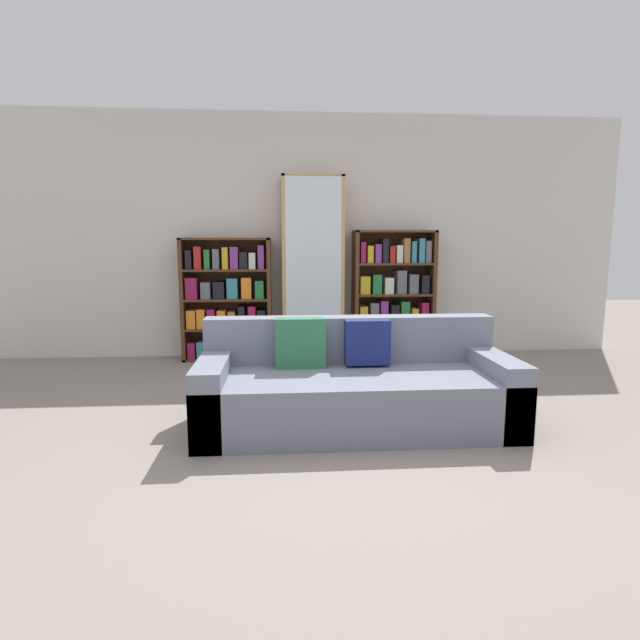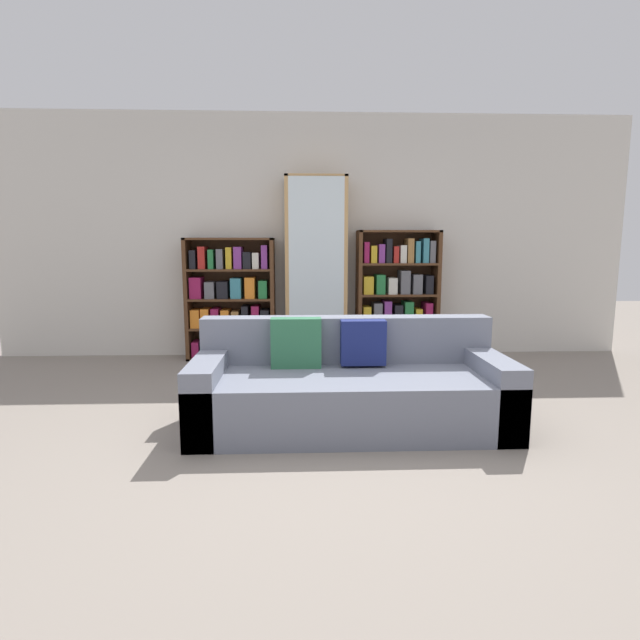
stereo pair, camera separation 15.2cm
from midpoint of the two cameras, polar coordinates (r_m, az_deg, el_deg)
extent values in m
plane|color=gray|center=(3.20, 2.33, -14.60)|extent=(16.00, 16.00, 0.00)
cube|color=beige|center=(5.74, 0.10, 9.48)|extent=(7.15, 0.06, 2.70)
cube|color=slate|center=(3.53, 4.74, -9.09)|extent=(2.15, 0.89, 0.38)
cube|color=slate|center=(3.77, 4.16, -2.22)|extent=(2.15, 0.20, 0.35)
cube|color=slate|center=(3.53, -11.35, -8.22)|extent=(0.20, 0.89, 0.50)
cube|color=slate|center=(3.75, 19.82, -7.53)|extent=(0.20, 0.89, 0.50)
cube|color=#2D6B47|center=(3.58, -1.53, -2.63)|extent=(0.36, 0.12, 0.36)
cube|color=navy|center=(3.62, 6.14, -2.56)|extent=(0.32, 0.12, 0.32)
cube|color=#4C2D19|center=(5.67, -14.06, 2.33)|extent=(0.04, 0.32, 1.34)
cube|color=#4C2D19|center=(5.56, -4.63, 2.44)|extent=(0.04, 0.32, 1.34)
cube|color=#4C2D19|center=(5.57, -9.56, 9.11)|extent=(0.97, 0.32, 0.02)
cube|color=#4C2D19|center=(5.71, -9.23, -4.17)|extent=(0.97, 0.32, 0.02)
cube|color=#4C2D19|center=(5.75, -9.21, 2.56)|extent=(0.97, 0.01, 1.34)
cube|color=#4C2D19|center=(5.64, -9.31, -0.86)|extent=(0.89, 0.32, 0.02)
cube|color=#4C2D19|center=(5.60, -9.39, 2.39)|extent=(0.89, 0.32, 0.02)
cube|color=#4C2D19|center=(5.57, -9.47, 5.68)|extent=(0.89, 0.32, 0.02)
cube|color=#8E1947|center=(5.74, -13.14, -3.19)|extent=(0.08, 0.24, 0.18)
cube|color=teal|center=(5.72, -12.17, -3.16)|extent=(0.08, 0.24, 0.19)
cube|color=#1E4293|center=(5.70, -11.21, -3.10)|extent=(0.06, 0.24, 0.20)
cube|color=teal|center=(5.68, -10.25, -2.80)|extent=(0.09, 0.24, 0.26)
cube|color=#1E4293|center=(5.67, -9.29, -2.86)|extent=(0.07, 0.24, 0.25)
cube|color=#1E4293|center=(5.66, -8.28, -2.95)|extent=(0.08, 0.24, 0.23)
cube|color=gold|center=(5.65, -7.36, -3.07)|extent=(0.08, 0.24, 0.20)
cube|color=black|center=(5.65, -6.37, -3.24)|extent=(0.07, 0.24, 0.17)
cube|color=#8E1947|center=(5.64, -5.35, -3.00)|extent=(0.06, 0.24, 0.22)
cube|color=orange|center=(5.67, -13.18, 0.22)|extent=(0.10, 0.24, 0.20)
cube|color=orange|center=(5.65, -12.13, 0.28)|extent=(0.09, 0.24, 0.21)
cube|color=#8E1947|center=(5.64, -11.04, 0.29)|extent=(0.08, 0.24, 0.21)
cube|color=orange|center=(5.62, -9.92, 0.22)|extent=(0.09, 0.24, 0.20)
cube|color=olive|center=(5.61, -8.80, 0.16)|extent=(0.08, 0.24, 0.18)
cube|color=black|center=(5.60, -7.73, 0.45)|extent=(0.07, 0.24, 0.24)
cube|color=#8E1947|center=(5.59, -6.57, 0.46)|extent=(0.08, 0.24, 0.24)
cube|color=black|center=(5.58, -5.51, 0.24)|extent=(0.09, 0.24, 0.19)
cube|color=#8E1947|center=(5.63, -13.13, 3.62)|extent=(0.12, 0.24, 0.23)
cube|color=#5B5B60|center=(5.61, -11.61, 3.40)|extent=(0.10, 0.24, 0.18)
cube|color=black|center=(5.59, -10.20, 3.44)|extent=(0.12, 0.24, 0.19)
cube|color=teal|center=(5.57, -8.73, 3.65)|extent=(0.11, 0.24, 0.22)
cube|color=orange|center=(5.55, -7.17, 3.70)|extent=(0.11, 0.24, 0.23)
cube|color=#237038|center=(5.55, -5.72, 3.54)|extent=(0.09, 0.24, 0.19)
cube|color=black|center=(5.62, -13.42, 6.74)|extent=(0.06, 0.24, 0.20)
cube|color=#AD231E|center=(5.60, -12.46, 6.96)|extent=(0.07, 0.24, 0.24)
cube|color=#237038|center=(5.59, -11.46, 6.83)|extent=(0.06, 0.24, 0.21)
cube|color=#5B5B60|center=(5.57, -10.49, 6.88)|extent=(0.07, 0.24, 0.21)
cube|color=gold|center=(5.56, -9.49, 6.99)|extent=(0.06, 0.24, 0.23)
cube|color=#7A3384|center=(5.55, -8.51, 7.04)|extent=(0.08, 0.24, 0.24)
cube|color=black|center=(5.54, -7.48, 6.77)|extent=(0.08, 0.24, 0.18)
cube|color=beige|center=(5.53, -6.52, 6.75)|extent=(0.07, 0.24, 0.17)
cube|color=#7A3384|center=(5.53, -5.54, 7.18)|extent=(0.06, 0.24, 0.25)
cube|color=tan|center=(5.51, -2.96, 5.82)|extent=(0.04, 0.36, 1.99)
cube|color=tan|center=(5.54, 3.59, 5.83)|extent=(0.04, 0.36, 1.99)
cube|color=tan|center=(5.56, 0.33, 16.03)|extent=(0.67, 0.36, 0.02)
cube|color=tan|center=(5.65, 0.32, -4.18)|extent=(0.67, 0.36, 0.02)
cube|color=tan|center=(5.69, 0.24, 5.92)|extent=(0.67, 0.01, 1.99)
cube|color=silver|center=(5.34, 0.41, 5.75)|extent=(0.59, 0.01, 1.97)
cube|color=tan|center=(5.59, 0.32, -0.82)|extent=(0.59, 0.32, 0.02)
cube|color=tan|center=(5.54, 0.32, 2.49)|extent=(0.59, 0.32, 0.02)
cube|color=tan|center=(5.52, 0.32, 5.84)|extent=(0.59, 0.32, 0.02)
cube|color=tan|center=(5.51, 0.33, 9.21)|extent=(0.59, 0.32, 0.02)
cube|color=tan|center=(5.52, 0.33, 12.57)|extent=(0.59, 0.32, 0.02)
cylinder|color=silver|center=(5.63, -1.78, -3.70)|extent=(0.01, 0.01, 0.08)
cone|color=silver|center=(5.61, -1.78, -2.82)|extent=(0.09, 0.09, 0.10)
cylinder|color=silver|center=(5.63, -0.38, -3.69)|extent=(0.01, 0.01, 0.08)
cone|color=silver|center=(5.61, -0.38, -2.81)|extent=(0.09, 0.09, 0.10)
cylinder|color=silver|center=(5.64, 1.02, -3.67)|extent=(0.01, 0.01, 0.08)
cone|color=silver|center=(5.62, 1.02, -2.79)|extent=(0.09, 0.09, 0.10)
cylinder|color=silver|center=(5.64, 2.41, -3.67)|extent=(0.01, 0.01, 0.08)
cone|color=silver|center=(5.63, 2.42, -2.79)|extent=(0.09, 0.09, 0.10)
cylinder|color=silver|center=(5.56, -1.80, -0.40)|extent=(0.01, 0.01, 0.06)
cone|color=silver|center=(5.55, -1.80, 0.34)|extent=(0.09, 0.09, 0.08)
cylinder|color=silver|center=(5.56, -0.38, -0.40)|extent=(0.01, 0.01, 0.06)
cone|color=silver|center=(5.55, -0.38, 0.34)|extent=(0.09, 0.09, 0.08)
cylinder|color=silver|center=(5.58, 1.02, -0.37)|extent=(0.01, 0.01, 0.06)
cone|color=silver|center=(5.57, 1.03, 0.37)|extent=(0.09, 0.09, 0.08)
cylinder|color=silver|center=(5.61, 2.41, -0.32)|extent=(0.01, 0.01, 0.06)
cone|color=silver|center=(5.60, 2.42, 0.41)|extent=(0.09, 0.09, 0.08)
cylinder|color=silver|center=(5.52, -2.05, 2.94)|extent=(0.01, 0.01, 0.07)
cone|color=silver|center=(5.51, -2.05, 3.71)|extent=(0.06, 0.06, 0.08)
cylinder|color=silver|center=(5.52, -1.10, 2.94)|extent=(0.01, 0.01, 0.07)
cone|color=silver|center=(5.51, -1.10, 3.71)|extent=(0.06, 0.06, 0.08)
cylinder|color=silver|center=(5.55, -0.16, 2.97)|extent=(0.01, 0.01, 0.07)
cone|color=silver|center=(5.54, -0.16, 3.74)|extent=(0.06, 0.06, 0.08)
cylinder|color=silver|center=(5.54, 0.80, 2.96)|extent=(0.01, 0.01, 0.07)
cone|color=silver|center=(5.53, 0.80, 3.73)|extent=(0.06, 0.06, 0.08)
cylinder|color=silver|center=(5.54, 1.74, 2.96)|extent=(0.01, 0.01, 0.07)
cone|color=silver|center=(5.54, 1.75, 3.73)|extent=(0.06, 0.06, 0.08)
cylinder|color=silver|center=(5.55, 2.69, 2.96)|extent=(0.01, 0.01, 0.07)
cone|color=silver|center=(5.54, 2.69, 3.73)|extent=(0.06, 0.06, 0.08)
cylinder|color=silver|center=(5.50, -1.83, 6.29)|extent=(0.01, 0.01, 0.07)
cone|color=silver|center=(5.50, -1.83, 7.05)|extent=(0.09, 0.09, 0.08)
cylinder|color=silver|center=(5.52, -0.40, 6.30)|extent=(0.01, 0.01, 0.07)
cone|color=silver|center=(5.52, -0.40, 7.06)|extent=(0.09, 0.09, 0.08)
cylinder|color=silver|center=(5.54, 1.03, 6.31)|extent=(0.01, 0.01, 0.07)
cone|color=silver|center=(5.53, 1.03, 7.06)|extent=(0.09, 0.09, 0.08)
cylinder|color=silver|center=(5.52, 2.48, 6.29)|extent=(0.01, 0.01, 0.07)
cone|color=silver|center=(5.51, 2.49, 7.05)|extent=(0.09, 0.09, 0.08)
cylinder|color=silver|center=(5.53, -1.99, 9.74)|extent=(0.01, 0.01, 0.08)
cone|color=silver|center=(5.53, -2.00, 10.68)|extent=(0.08, 0.08, 0.10)
cylinder|color=silver|center=(5.50, -0.83, 9.75)|extent=(0.01, 0.01, 0.08)
cone|color=silver|center=(5.50, -0.83, 10.69)|extent=(0.08, 0.08, 0.10)
cylinder|color=silver|center=(5.50, 0.33, 9.75)|extent=(0.01, 0.01, 0.08)
cone|color=silver|center=(5.51, 0.33, 10.69)|extent=(0.08, 0.08, 0.10)
cylinder|color=silver|center=(5.50, 1.49, 9.75)|extent=(0.01, 0.01, 0.08)
cone|color=silver|center=(5.51, 1.50, 10.69)|extent=(0.08, 0.08, 0.10)
cylinder|color=silver|center=(5.52, 2.64, 9.74)|extent=(0.01, 0.01, 0.08)
cone|color=silver|center=(5.53, 2.65, 10.67)|extent=(0.08, 0.08, 0.10)
cylinder|color=silver|center=(5.52, -2.01, 13.06)|extent=(0.01, 0.01, 0.07)
cone|color=silver|center=(5.53, -2.01, 13.87)|extent=(0.08, 0.08, 0.09)
cylinder|color=silver|center=(5.52, -0.84, 13.06)|extent=(0.01, 0.01, 0.07)
cone|color=silver|center=(5.53, -0.84, 13.87)|extent=(0.08, 0.08, 0.09)
cylinder|color=silver|center=(5.52, 0.33, 13.06)|extent=(0.01, 0.01, 0.07)
cone|color=silver|center=(5.53, 0.33, 13.87)|extent=(0.08, 0.08, 0.09)
cylinder|color=silver|center=(5.54, 1.49, 13.04)|extent=(0.01, 0.01, 0.07)
cone|color=silver|center=(5.55, 1.50, 13.85)|extent=(0.08, 0.08, 0.09)
cylinder|color=silver|center=(5.53, 2.67, 13.05)|extent=(0.01, 0.01, 0.07)
cone|color=silver|center=(5.53, 2.68, 13.86)|extent=(0.08, 0.08, 0.09)
cube|color=#4C2D19|center=(5.60, 5.22, 2.90)|extent=(0.04, 0.32, 1.42)
cube|color=#4C2D19|center=(5.78, 13.77, 2.86)|extent=(0.04, 0.32, 1.42)
cube|color=#4C2D19|center=(5.65, 9.74, 9.94)|extent=(0.91, 0.32, 0.02)
cube|color=#4C2D19|center=(5.78, 9.39, -4.00)|extent=(0.91, 0.32, 0.02)
cube|color=#4C2D19|center=(5.83, 9.25, 3.04)|extent=(0.91, 0.01, 1.42)
cube|color=#4C2D19|center=(5.72, 9.48, -0.53)|extent=(0.83, 0.32, 0.02)
cube|color=#4C2D19|center=(5.68, 9.56, 2.89)|extent=(0.83, 0.32, 0.02)
cube|color=#4C2D19|center=(5.65, 9.65, 6.34)|extent=(0.83, 0.32, 0.02)
cube|color=#AD231E|center=(5.69, 6.04, -2.70)|extent=(0.08, 0.24, 0.26)
cube|color=#7A3384|center=(5.71, 7.18, -2.78)|extent=(0.09, 0.24, 0.24)
cube|color=#8E1947|center=(5.72, 8.35, -2.66)|extent=(0.08, 0.24, 0.26)
cube|color=#AD231E|center=(5.75, 9.44, -2.66)|extent=(0.10, 0.24, 0.25)
cube|color=#237038|center=(5.78, 10.57, -2.93)|extent=(0.09, 0.24, 0.20)
cube|color=#1E4293|center=(5.80, 11.66, -2.72)|extent=(0.10, 0.24, 0.23)
cube|color=#1E4293|center=(5.83, 12.81, -2.59)|extent=(0.10, 0.24, 0.26)
cube|color=gold|center=(5.63, 6.06, 0.57)|extent=(0.09, 0.24, 0.20)
cube|color=#5B5B60|center=(5.65, 7.27, 0.77)|extent=(0.09, 0.24, 0.24)
cube|color=#7A3384|center=(5.67, 8.37, 0.88)|extent=(0.08, 0.24, 0.26)
cube|color=black|center=(5.69, 9.56, 0.67)|extent=(0.09, 0.24, 0.22)
cube|color=#237038|center=(5.71, 10.69, 0.85)|extent=(0.10, 0.24, 0.26)
cube|color=gold|center=(5.75, 11.76, 0.46)|extent=(0.07, 0.24, 0.18)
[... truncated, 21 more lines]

